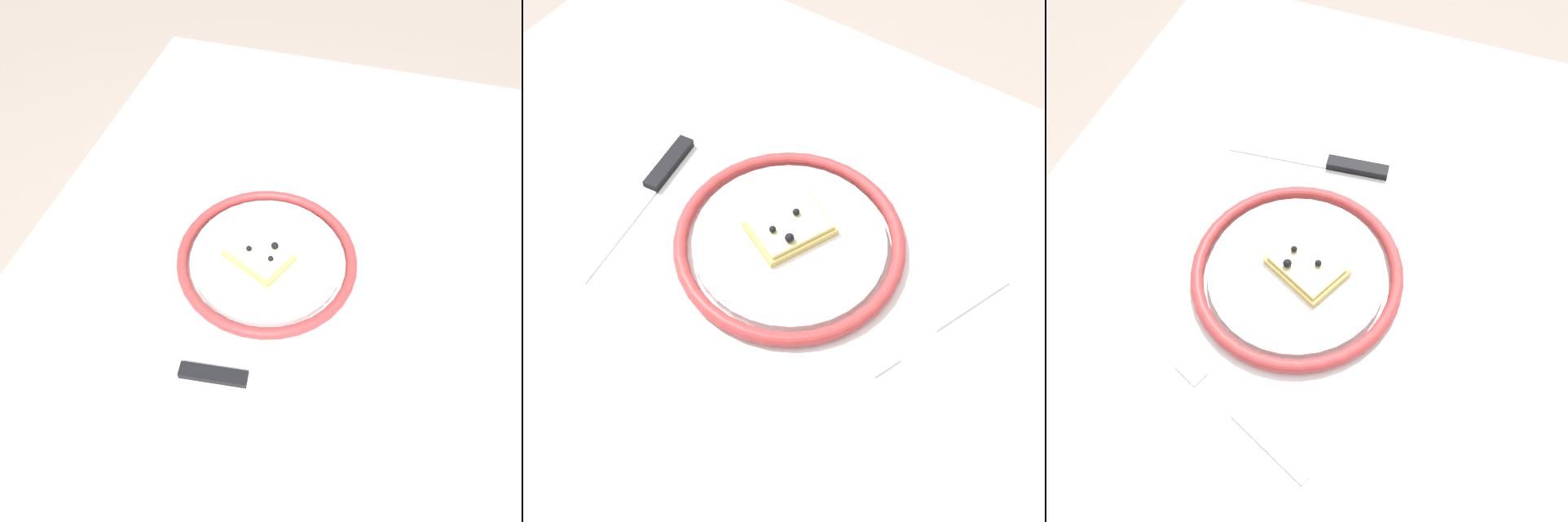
% 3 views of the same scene
% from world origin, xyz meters
% --- Properties ---
extents(ground_plane, '(6.00, 6.00, 0.00)m').
position_xyz_m(ground_plane, '(0.00, 0.00, 0.00)').
color(ground_plane, gray).
extents(dining_table, '(1.11, 0.78, 0.71)m').
position_xyz_m(dining_table, '(0.00, 0.00, 0.63)').
color(dining_table, white).
rests_on(dining_table, ground_plane).
extents(plate, '(0.27, 0.27, 0.02)m').
position_xyz_m(plate, '(0.01, -0.01, 0.72)').
color(plate, white).
rests_on(plate, dining_table).
extents(pizza_slice_near, '(0.10, 0.11, 0.03)m').
position_xyz_m(pizza_slice_near, '(0.02, -0.02, 0.73)').
color(pizza_slice_near, tan).
rests_on(pizza_slice_near, plate).
extents(knife, '(0.05, 0.24, 0.01)m').
position_xyz_m(knife, '(0.21, 0.00, 0.71)').
color(knife, silver).
rests_on(knife, dining_table).
extents(fork, '(0.09, 0.19, 0.00)m').
position_xyz_m(fork, '(-0.18, -0.01, 0.71)').
color(fork, silver).
rests_on(fork, dining_table).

